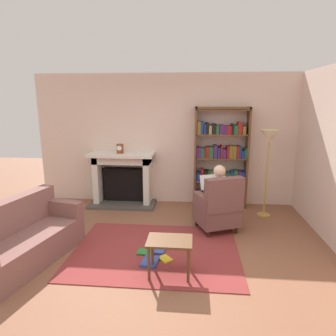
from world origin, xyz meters
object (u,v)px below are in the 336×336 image
(bookshelf, at_px, (221,160))
(side_table, at_px, (170,246))
(armchair_reading, at_px, (219,207))
(seated_reader, at_px, (216,194))
(floor_lamp, at_px, (269,144))
(sofa_floral, at_px, (21,241))
(fireplace, at_px, (123,177))
(mantel_clock, at_px, (120,149))

(bookshelf, relative_size, side_table, 3.64)
(armchair_reading, xyz_separation_m, side_table, (-0.70, -1.35, -0.02))
(bookshelf, bearing_deg, seated_reader, -97.99)
(seated_reader, height_order, floor_lamp, floor_lamp)
(bookshelf, bearing_deg, sofa_floral, -138.65)
(fireplace, relative_size, bookshelf, 0.67)
(fireplace, bearing_deg, seated_reader, -30.87)
(fireplace, distance_m, side_table, 2.85)
(fireplace, xyz_separation_m, bookshelf, (2.02, 0.04, 0.40))
(bookshelf, distance_m, floor_lamp, 1.03)
(mantel_clock, bearing_deg, floor_lamp, -6.99)
(mantel_clock, distance_m, seated_reader, 2.21)
(bookshelf, relative_size, sofa_floral, 1.12)
(fireplace, relative_size, armchair_reading, 1.42)
(mantel_clock, xyz_separation_m, sofa_floral, (-0.80, -2.36, -0.88))
(armchair_reading, xyz_separation_m, seated_reader, (-0.05, 0.11, 0.20))
(fireplace, relative_size, side_table, 2.45)
(armchair_reading, height_order, seated_reader, seated_reader)
(fireplace, xyz_separation_m, side_table, (1.20, -2.57, -0.18))
(seated_reader, xyz_separation_m, side_table, (-0.66, -1.46, -0.22))
(fireplace, xyz_separation_m, mantel_clock, (-0.01, -0.10, 0.62))
(mantel_clock, distance_m, bookshelf, 2.05)
(bookshelf, relative_size, floor_lamp, 1.24)
(seated_reader, bearing_deg, bookshelf, -120.96)
(floor_lamp, bearing_deg, mantel_clock, 173.01)
(armchair_reading, bearing_deg, bookshelf, -118.21)
(mantel_clock, xyz_separation_m, side_table, (1.22, -2.47, -0.80))
(seated_reader, bearing_deg, mantel_clock, -51.34)
(fireplace, relative_size, seated_reader, 1.20)
(fireplace, height_order, floor_lamp, floor_lamp)
(armchair_reading, relative_size, seated_reader, 0.85)
(mantel_clock, height_order, seated_reader, mantel_clock)
(armchair_reading, bearing_deg, sofa_floral, 1.49)
(bookshelf, bearing_deg, mantel_clock, -176.20)
(floor_lamp, bearing_deg, fireplace, 171.00)
(sofa_floral, bearing_deg, mantel_clock, -5.33)
(fireplace, distance_m, bookshelf, 2.06)
(sofa_floral, height_order, floor_lamp, floor_lamp)
(fireplace, bearing_deg, side_table, -64.90)
(mantel_clock, xyz_separation_m, armchair_reading, (1.92, -1.12, -0.78))
(mantel_clock, height_order, side_table, mantel_clock)
(mantel_clock, height_order, floor_lamp, floor_lamp)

